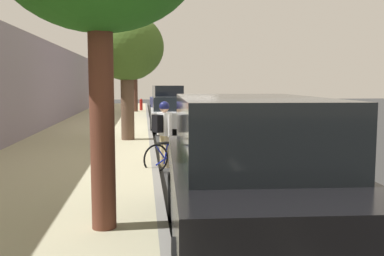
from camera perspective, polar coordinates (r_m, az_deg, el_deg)
The scene contains 14 objects.
ground at distance 19.02m, azimuth -0.66°, elevation -0.55°, with size 75.60×75.60×0.00m, color #323232.
sidewalk at distance 19.03m, azimuth -12.49°, elevation -0.44°, with size 4.42×47.25×0.17m, color #B1AA8A.
curb_edge at distance 18.92m, azimuth -5.58°, elevation -0.36°, with size 0.16×47.25×0.17m, color gray.
lane_stripe_centre at distance 20.94m, azimuth 6.16°, elevation 0.03°, with size 0.14×44.20×0.01m.
lane_stripe_bike_edge at distance 19.01m, azimuth -1.14°, elevation -0.55°, with size 0.12×47.25×0.01m, color white.
building_facade at distance 19.34m, azimuth -19.92°, elevation 5.19°, with size 0.50×47.25×4.04m, color gray.
parked_suv_dark_blue_nearest at distance 26.80m, azimuth -3.28°, elevation 3.54°, with size 2.10×4.76×1.99m.
parked_sedan_silver_second at distance 19.84m, azimuth -2.87°, elevation 1.89°, with size 1.88×4.42×1.52m.
parked_suv_black_mid at distance 5.46m, azimuth 7.39°, elevation -6.09°, with size 2.13×4.78×1.99m.
bicycle_at_curb at distance 10.72m, azimuth -2.46°, elevation -3.63°, with size 1.51×0.95×0.76m.
cyclist_with_backpack at distance 11.06m, azimuth -3.78°, elevation 0.09°, with size 0.52×0.56×1.70m.
street_tree_near_cyclist at distance 30.45m, azimuth -7.51°, elevation 8.15°, with size 2.30×2.30×4.22m.
street_tree_mid_block at distance 15.38m, azimuth -8.59°, elevation 10.27°, with size 2.58×2.58×4.39m.
fire_hydrant at distance 31.78m, azimuth -6.71°, elevation 3.10°, with size 0.22×0.22×0.84m.
Camera 1 is at (1.88, 18.81, 2.16)m, focal length 40.58 mm.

